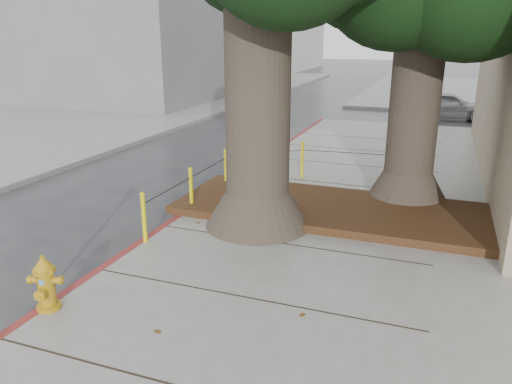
{
  "coord_description": "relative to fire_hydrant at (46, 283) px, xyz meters",
  "views": [
    {
      "loc": [
        2.86,
        -5.86,
        3.75
      ],
      "look_at": [
        -0.03,
        1.88,
        1.1
      ],
      "focal_mm": 35.0,
      "sensor_mm": 36.0,
      "label": 1
    }
  ],
  "objects": [
    {
      "name": "fire_hydrant",
      "position": [
        0.0,
        0.0,
        0.0
      ],
      "size": [
        0.42,
        0.41,
        0.79
      ],
      "rotation": [
        0.0,
        0.0,
        0.32
      ],
      "color": "#C59214",
      "rests_on": "sidewalk_main"
    },
    {
      "name": "sidewalk_opposite",
      "position": [
        -12.1,
        11.22,
        -0.46
      ],
      "size": [
        14.0,
        60.0,
        0.15
      ],
      "primitive_type": "cube",
      "color": "slate",
      "rests_on": "ground"
    },
    {
      "name": "ground",
      "position": [
        1.9,
        1.22,
        -0.53
      ],
      "size": [
        140.0,
        140.0,
        0.0
      ],
      "primitive_type": "plane",
      "color": "#28282B",
      "rests_on": "ground"
    },
    {
      "name": "sidewalk_far",
      "position": [
        7.9,
        31.22,
        -0.46
      ],
      "size": [
        16.0,
        20.0,
        0.15
      ],
      "primitive_type": "cube",
      "color": "slate",
      "rests_on": "ground"
    },
    {
      "name": "car_silver",
      "position": [
        4.95,
        19.43,
        0.1
      ],
      "size": [
        3.85,
        1.83,
        1.27
      ],
      "primitive_type": "imported",
      "rotation": [
        0.0,
        0.0,
        1.66
      ],
      "color": "#ABABB0",
      "rests_on": "ground"
    },
    {
      "name": "bollard_ring",
      "position": [
        1.03,
        5.6,
        0.13
      ],
      "size": [
        3.79,
        5.39,
        0.95
      ],
      "color": "yellow",
      "rests_on": "sidewalk_main"
    },
    {
      "name": "curb_red",
      "position": [
        -0.1,
        3.72,
        -0.46
      ],
      "size": [
        0.14,
        26.0,
        0.16
      ],
      "primitive_type": "cube",
      "color": "maroon",
      "rests_on": "ground"
    },
    {
      "name": "planter_bed",
      "position": [
        2.8,
        5.12,
        -0.3
      ],
      "size": [
        6.4,
        2.6,
        0.16
      ],
      "primitive_type": "cube",
      "color": "black",
      "rests_on": "sidewalk_main"
    },
    {
      "name": "car_dark",
      "position": [
        -10.82,
        18.27,
        0.11
      ],
      "size": [
        2.32,
        4.59,
        1.28
      ],
      "primitive_type": "imported",
      "rotation": [
        0.0,
        0.0,
        -0.12
      ],
      "color": "black",
      "rests_on": "ground"
    }
  ]
}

